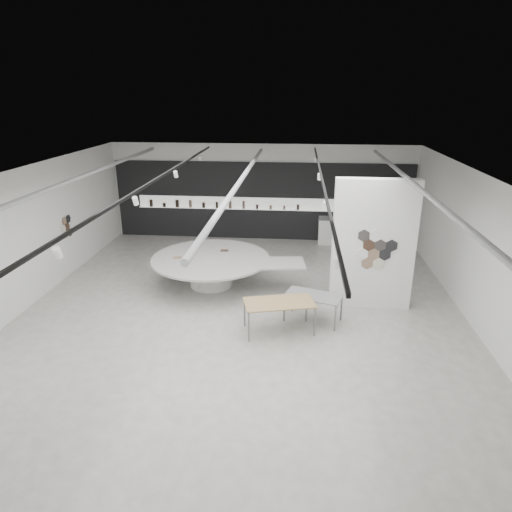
# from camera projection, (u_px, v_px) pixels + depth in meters

# --- Properties ---
(room) EXTENTS (12.02, 14.02, 3.82)m
(room) POSITION_uv_depth(u_px,v_px,m) (236.00, 243.00, 11.59)
(room) COLOR #B6B4AC
(room) RESTS_ON ground
(back_wall_display) EXTENTS (11.80, 0.27, 3.10)m
(back_wall_display) POSITION_uv_depth(u_px,v_px,m) (260.00, 201.00, 18.25)
(back_wall_display) COLOR black
(back_wall_display) RESTS_ON ground
(partition_column) EXTENTS (2.20, 0.38, 3.60)m
(partition_column) POSITION_uv_depth(u_px,v_px,m) (373.00, 245.00, 12.30)
(partition_column) COLOR white
(partition_column) RESTS_ON ground
(display_island) EXTENTS (4.94, 4.05, 0.93)m
(display_island) POSITION_uv_depth(u_px,v_px,m) (213.00, 267.00, 14.05)
(display_island) COLOR white
(display_island) RESTS_ON ground
(sample_table_wood) EXTENTS (1.88, 1.26, 0.81)m
(sample_table_wood) POSITION_uv_depth(u_px,v_px,m) (279.00, 304.00, 11.28)
(sample_table_wood) COLOR tan
(sample_table_wood) RESTS_ON ground
(sample_table_stone) EXTENTS (1.59, 1.14, 0.74)m
(sample_table_stone) POSITION_uv_depth(u_px,v_px,m) (313.00, 297.00, 11.82)
(sample_table_stone) COLOR gray
(sample_table_stone) RESTS_ON ground
(kitchen_counter) EXTENTS (1.85, 0.81, 1.43)m
(kitchen_counter) POSITION_uv_depth(u_px,v_px,m) (341.00, 231.00, 17.94)
(kitchen_counter) COLOR white
(kitchen_counter) RESTS_ON ground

